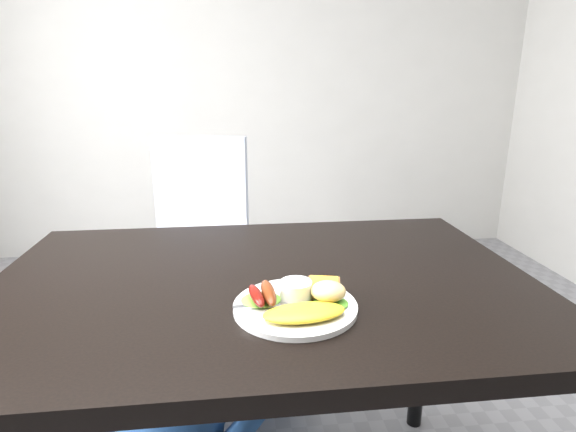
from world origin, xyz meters
TOP-DOWN VIEW (x-y plane):
  - room_back_panel at (0.00, 2.25)m, footprint 4.00×0.04m
  - dining_table at (0.00, 0.00)m, footprint 1.20×0.80m
  - dining_chair at (-0.21, 0.86)m, footprint 0.52×0.52m
  - person at (-0.16, 0.45)m, footprint 0.70×0.59m
  - plate at (0.05, -0.16)m, footprint 0.24×0.24m
  - lettuce_left at (-0.01, -0.14)m, footprint 0.08×0.08m
  - lettuce_right at (0.12, -0.17)m, footprint 0.09×0.08m
  - omelette at (0.06, -0.21)m, footprint 0.16×0.09m
  - sausage_a at (-0.02, -0.16)m, footprint 0.04×0.09m
  - sausage_b at (0.00, -0.15)m, footprint 0.03×0.11m
  - ramekin at (0.05, -0.14)m, footprint 0.07×0.07m
  - toast_a at (0.08, -0.11)m, footprint 0.08×0.08m
  - toast_b at (0.11, -0.12)m, footprint 0.08×0.08m
  - potato_salad at (0.11, -0.16)m, footprint 0.08×0.08m
  - fork at (0.01, -0.16)m, footprint 0.15×0.01m

SIDE VIEW (x-z plane):
  - dining_chair at x=-0.21m, z-range 0.42..0.48m
  - dining_table at x=0.00m, z-range 0.71..0.75m
  - plate at x=0.05m, z-range 0.75..0.76m
  - fork at x=0.01m, z-range 0.76..0.77m
  - lettuce_right at x=0.12m, z-range 0.76..0.77m
  - lettuce_left at x=-0.01m, z-range 0.76..0.77m
  - toast_a at x=0.08m, z-range 0.76..0.77m
  - omelette at x=0.06m, z-range 0.76..0.78m
  - ramekin at x=0.05m, z-range 0.76..0.80m
  - toast_b at x=0.11m, z-range 0.78..0.79m
  - sausage_a at x=-0.02m, z-range 0.77..0.79m
  - sausage_b at x=0.00m, z-range 0.77..0.80m
  - potato_salad at x=0.11m, z-range 0.77..0.80m
  - person at x=-0.16m, z-range 0.00..1.66m
  - room_back_panel at x=0.00m, z-range 0.00..2.70m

